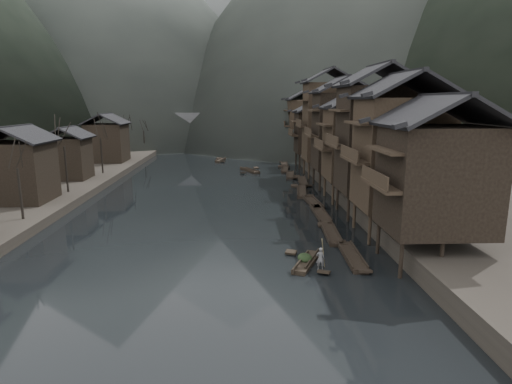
{
  "coord_description": "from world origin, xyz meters",
  "views": [
    {
      "loc": [
        3.25,
        -37.14,
        11.76
      ],
      "look_at": [
        5.12,
        6.36,
        2.5
      ],
      "focal_mm": 30.0,
      "sensor_mm": 36.0,
      "label": 1
    }
  ],
  "objects": [
    {
      "name": "left_houses",
      "position": [
        -20.5,
        20.12,
        5.66
      ],
      "size": [
        8.1,
        53.2,
        8.73
      ],
      "color": "black",
      "rests_on": "left_bank"
    },
    {
      "name": "cargo_heap",
      "position": [
        8.15,
        -7.43,
        0.76
      ],
      "size": [
        1.09,
        1.42,
        0.65
      ],
      "primitive_type": "ellipsoid",
      "color": "black",
      "rests_on": "hero_sampan"
    },
    {
      "name": "stilt_houses",
      "position": [
        17.28,
        19.36,
        9.01
      ],
      "size": [
        9.0,
        67.6,
        16.92
      ],
      "color": "black",
      "rests_on": "ground"
    },
    {
      "name": "stone_bridge",
      "position": [
        -0.0,
        72.0,
        5.11
      ],
      "size": [
        40.0,
        6.0,
        9.0
      ],
      "color": "#4C4C4F",
      "rests_on": "ground"
    },
    {
      "name": "bare_trees",
      "position": [
        -17.0,
        21.1,
        6.77
      ],
      "size": [
        3.96,
        74.57,
        7.92
      ],
      "color": "black",
      "rests_on": "left_bank"
    },
    {
      "name": "midriver_boats",
      "position": [
        1.48,
        52.78,
        0.2
      ],
      "size": [
        10.6,
        41.29,
        0.45
      ],
      "color": "black",
      "rests_on": "water"
    },
    {
      "name": "bamboo_pole",
      "position": [
        9.15,
        -9.21,
        3.66
      ],
      "size": [
        0.86,
        2.48,
        3.19
      ],
      "primitive_type": "cylinder",
      "rotation": [
        0.68,
        0.0,
        -0.31
      ],
      "color": "#8C7A51",
      "rests_on": "boatman"
    },
    {
      "name": "moored_sampans",
      "position": [
        11.87,
        17.87,
        0.2
      ],
      "size": [
        3.28,
        55.57,
        0.47
      ],
      "color": "black",
      "rests_on": "water"
    },
    {
      "name": "right_bank",
      "position": [
        35.0,
        40.0,
        0.9
      ],
      "size": [
        40.0,
        200.0,
        1.8
      ],
      "primitive_type": "cube",
      "color": "#2D2823",
      "rests_on": "ground"
    },
    {
      "name": "hero_sampan",
      "position": [
        8.24,
        -7.64,
        0.2
      ],
      "size": [
        2.78,
        4.85,
        0.43
      ],
      "color": "black",
      "rests_on": "water"
    },
    {
      "name": "water",
      "position": [
        0.0,
        0.0,
        0.0
      ],
      "size": [
        300.0,
        300.0,
        0.0
      ],
      "primitive_type": "plane",
      "color": "black",
      "rests_on": "ground"
    },
    {
      "name": "left_bank",
      "position": [
        -35.0,
        40.0,
        0.6
      ],
      "size": [
        40.0,
        200.0,
        1.2
      ],
      "primitive_type": "cube",
      "color": "#2D2823",
      "rests_on": "ground"
    },
    {
      "name": "boatman",
      "position": [
        8.95,
        -9.21,
        1.25
      ],
      "size": [
        0.66,
        0.5,
        1.63
      ],
      "primitive_type": "imported",
      "rotation": [
        0.0,
        0.0,
        2.95
      ],
      "color": "#5D5D5F",
      "rests_on": "hero_sampan"
    }
  ]
}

